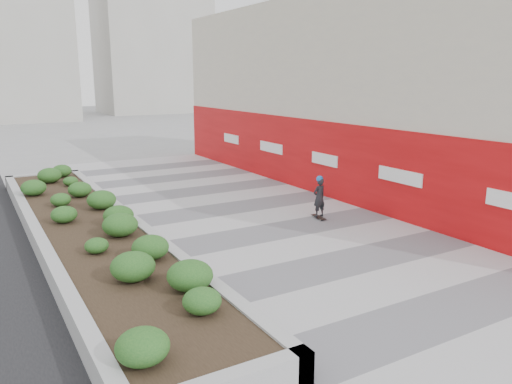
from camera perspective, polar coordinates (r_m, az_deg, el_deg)
ground at (r=12.11m, az=16.34°, el=-10.28°), size 160.00×160.00×0.00m
walkway at (r=14.17m, az=7.51°, el=-6.39°), size 8.00×36.00×0.01m
building at (r=22.47m, az=12.69°, el=10.88°), size 6.04×24.08×8.00m
planter at (r=15.37m, az=-18.74°, el=-3.81°), size 3.00×18.00×0.90m
distant_bldg_north_r at (r=71.79m, az=-11.84°, el=18.55°), size 14.00×10.00×24.00m
manhole_cover at (r=14.46m, az=9.08°, el=-6.04°), size 0.44×0.44×0.01m
skateboarder at (r=16.86m, az=7.24°, el=-0.58°), size 0.52×0.74×1.49m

